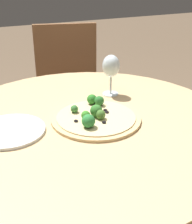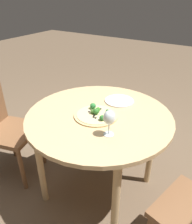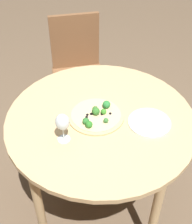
# 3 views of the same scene
# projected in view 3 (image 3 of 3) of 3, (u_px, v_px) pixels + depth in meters

# --- Properties ---
(ground_plane) EXTENTS (12.00, 12.00, 0.00)m
(ground_plane) POSITION_uv_depth(u_px,v_px,m) (100.00, 197.00, 2.18)
(ground_plane) COLOR brown
(dining_table) EXTENTS (1.03, 1.03, 0.75)m
(dining_table) POSITION_uv_depth(u_px,v_px,m) (100.00, 129.00, 1.73)
(dining_table) COLOR tan
(dining_table) RESTS_ON ground_plane
(chair) EXTENTS (0.49, 0.49, 0.91)m
(chair) POSITION_uv_depth(u_px,v_px,m) (78.00, 70.00, 2.47)
(chair) COLOR brown
(chair) RESTS_ON ground_plane
(pizza) EXTENTS (0.31, 0.31, 0.06)m
(pizza) POSITION_uv_depth(u_px,v_px,m) (96.00, 115.00, 1.67)
(pizza) COLOR tan
(pizza) RESTS_ON dining_table
(wine_glass) EXTENTS (0.07, 0.07, 0.16)m
(wine_glass) POSITION_uv_depth(u_px,v_px,m) (62.00, 123.00, 1.48)
(wine_glass) COLOR silver
(wine_glass) RESTS_ON dining_table
(plate_near) EXTENTS (0.23, 0.23, 0.01)m
(plate_near) POSITION_uv_depth(u_px,v_px,m) (149.00, 122.00, 1.64)
(plate_near) COLOR silver
(plate_near) RESTS_ON dining_table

